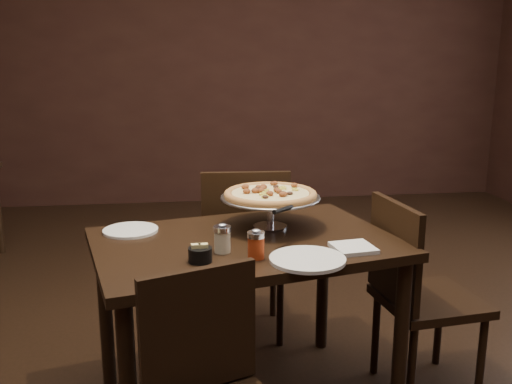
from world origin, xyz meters
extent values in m
cube|color=black|center=(0.00, 3.51, 1.40)|extent=(6.00, 0.02, 2.80)
cube|color=black|center=(-0.08, -0.08, 0.72)|extent=(1.33, 1.03, 0.04)
cylinder|color=black|center=(0.51, -0.28, 0.35)|extent=(0.06, 0.06, 0.70)
cylinder|color=black|center=(-0.67, 0.13, 0.35)|extent=(0.06, 0.06, 0.70)
cylinder|color=black|center=(0.36, 0.37, 0.35)|extent=(0.06, 0.06, 0.70)
cylinder|color=silver|center=(0.05, 0.07, 0.74)|extent=(0.15, 0.15, 0.01)
cylinder|color=silver|center=(0.05, 0.07, 0.80)|extent=(0.03, 0.03, 0.11)
cylinder|color=silver|center=(0.05, 0.07, 0.86)|extent=(0.10, 0.10, 0.01)
cylinder|color=#97979C|center=(0.05, 0.07, 0.87)|extent=(0.42, 0.42, 0.01)
torus|color=#97979C|center=(0.05, 0.07, 0.87)|extent=(0.43, 0.43, 0.01)
cylinder|color=#A36E31|center=(0.05, 0.07, 0.88)|extent=(0.38, 0.38, 0.01)
torus|color=#A36E31|center=(0.05, 0.07, 0.88)|extent=(0.40, 0.40, 0.03)
cylinder|color=tan|center=(0.05, 0.07, 0.89)|extent=(0.33, 0.33, 0.01)
cylinder|color=beige|center=(-0.18, -0.22, 0.78)|extent=(0.06, 0.06, 0.08)
cylinder|color=silver|center=(-0.18, -0.22, 0.83)|extent=(0.06, 0.06, 0.02)
ellipsoid|color=silver|center=(-0.18, -0.22, 0.84)|extent=(0.03, 0.03, 0.01)
cylinder|color=#98250D|center=(-0.07, -0.30, 0.78)|extent=(0.06, 0.06, 0.08)
cylinder|color=silver|center=(-0.07, -0.30, 0.83)|extent=(0.06, 0.06, 0.02)
ellipsoid|color=silver|center=(-0.07, -0.30, 0.84)|extent=(0.03, 0.03, 0.01)
cylinder|color=black|center=(-0.27, -0.31, 0.76)|extent=(0.09, 0.09, 0.05)
cube|color=#D6C57B|center=(-0.28, -0.31, 0.77)|extent=(0.04, 0.03, 0.06)
cube|color=#D6C57B|center=(-0.26, -0.31, 0.77)|extent=(0.04, 0.03, 0.06)
cube|color=silver|center=(0.31, -0.26, 0.74)|extent=(0.17, 0.17, 0.02)
cylinder|color=white|center=(-0.54, 0.09, 0.74)|extent=(0.23, 0.23, 0.01)
cylinder|color=white|center=(0.11, -0.35, 0.74)|extent=(0.27, 0.27, 0.01)
cone|color=silver|center=(0.06, -0.16, 0.87)|extent=(0.15, 0.15, 0.00)
cylinder|color=black|center=(0.06, -0.16, 0.88)|extent=(0.10, 0.10, 0.02)
cube|color=black|center=(-0.01, 0.59, 0.44)|extent=(0.45, 0.45, 0.04)
cube|color=black|center=(-0.02, 0.40, 0.69)|extent=(0.43, 0.06, 0.45)
cylinder|color=black|center=(0.17, 0.75, 0.21)|extent=(0.04, 0.04, 0.42)
cylinder|color=black|center=(-0.17, 0.77, 0.21)|extent=(0.04, 0.04, 0.42)
cylinder|color=black|center=(0.15, 0.41, 0.21)|extent=(0.04, 0.04, 0.42)
cylinder|color=black|center=(-0.19, 0.43, 0.21)|extent=(0.04, 0.04, 0.42)
cube|color=black|center=(-0.28, -0.60, 0.62)|extent=(0.37, 0.16, 0.40)
cube|color=black|center=(0.73, -0.05, 0.41)|extent=(0.45, 0.45, 0.04)
cube|color=black|center=(0.55, -0.08, 0.66)|extent=(0.08, 0.41, 0.42)
cylinder|color=black|center=(0.91, -0.20, 0.20)|extent=(0.03, 0.03, 0.40)
cylinder|color=black|center=(0.87, 0.13, 0.20)|extent=(0.03, 0.03, 0.40)
cylinder|color=black|center=(0.59, -0.24, 0.20)|extent=(0.03, 0.03, 0.40)
cylinder|color=black|center=(0.55, 0.09, 0.20)|extent=(0.03, 0.03, 0.40)
camera|label=1|loc=(-0.32, -2.24, 1.45)|focal=40.00mm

